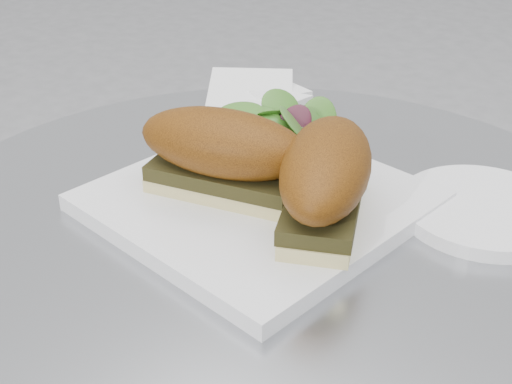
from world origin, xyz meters
The scene contains 6 objects.
plate centered at (-0.04, 0.03, 0.74)m, with size 0.26×0.26×0.02m, color white.
sandwich_left centered at (-0.06, 0.01, 0.79)m, with size 0.17×0.11×0.08m.
sandwich_right centered at (0.04, 0.03, 0.79)m, with size 0.14×0.18×0.08m.
salad centered at (-0.06, 0.11, 0.77)m, with size 0.12×0.12×0.05m, color #3B7E29, non-canonical shape.
napkin centered at (-0.17, 0.20, 0.74)m, with size 0.14×0.14×0.02m, color white, non-canonical shape.
saucer centered at (0.13, 0.15, 0.74)m, with size 0.15×0.15×0.01m, color white.
Camera 1 is at (0.32, -0.42, 1.08)m, focal length 50.00 mm.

